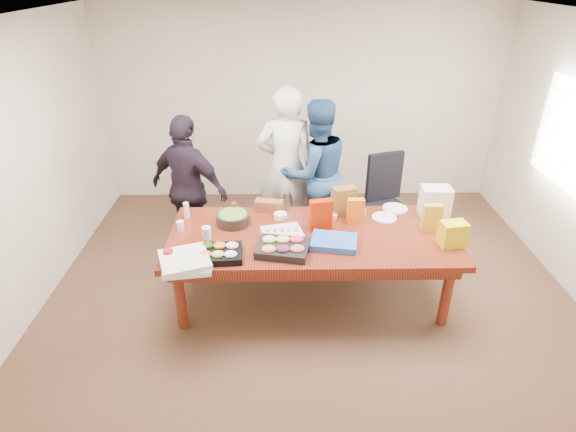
{
  "coord_description": "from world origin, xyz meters",
  "views": [
    {
      "loc": [
        -0.3,
        -3.94,
        3.07
      ],
      "look_at": [
        -0.23,
        0.1,
        0.9
      ],
      "focal_mm": 29.1,
      "sensor_mm": 36.0,
      "label": 1
    }
  ],
  "objects_px": {
    "salad_bowl": "(233,218)",
    "office_chair": "(385,206)",
    "person_center": "(286,167)",
    "conference_table": "(311,266)",
    "person_right": "(315,174)",
    "sheet_cake": "(282,234)"
  },
  "relations": [
    {
      "from": "salad_bowl",
      "to": "office_chair",
      "type": "bearing_deg",
      "value": 24.24
    },
    {
      "from": "office_chair",
      "to": "person_center",
      "type": "relative_size",
      "value": 0.56
    },
    {
      "from": "person_center",
      "to": "salad_bowl",
      "type": "xyz_separation_m",
      "value": [
        -0.55,
        -1.01,
        -0.15
      ]
    },
    {
      "from": "conference_table",
      "to": "office_chair",
      "type": "bearing_deg",
      "value": 47.01
    },
    {
      "from": "conference_table",
      "to": "person_right",
      "type": "bearing_deg",
      "value": 84.55
    },
    {
      "from": "office_chair",
      "to": "person_center",
      "type": "distance_m",
      "value": 1.28
    },
    {
      "from": "conference_table",
      "to": "sheet_cake",
      "type": "height_order",
      "value": "sheet_cake"
    },
    {
      "from": "office_chair",
      "to": "person_right",
      "type": "bearing_deg",
      "value": 151.48
    },
    {
      "from": "person_center",
      "to": "person_right",
      "type": "height_order",
      "value": "person_center"
    },
    {
      "from": "person_right",
      "to": "salad_bowl",
      "type": "relative_size",
      "value": 5.15
    },
    {
      "from": "salad_bowl",
      "to": "sheet_cake",
      "type": "bearing_deg",
      "value": -29.19
    },
    {
      "from": "person_right",
      "to": "sheet_cake",
      "type": "relative_size",
      "value": 4.72
    },
    {
      "from": "person_center",
      "to": "person_right",
      "type": "relative_size",
      "value": 1.07
    },
    {
      "from": "person_center",
      "to": "salad_bowl",
      "type": "relative_size",
      "value": 5.54
    },
    {
      "from": "person_center",
      "to": "salad_bowl",
      "type": "height_order",
      "value": "person_center"
    },
    {
      "from": "conference_table",
      "to": "person_right",
      "type": "relative_size",
      "value": 1.57
    },
    {
      "from": "conference_table",
      "to": "person_center",
      "type": "relative_size",
      "value": 1.46
    },
    {
      "from": "office_chair",
      "to": "salad_bowl",
      "type": "distance_m",
      "value": 1.93
    },
    {
      "from": "conference_table",
      "to": "office_chair",
      "type": "height_order",
      "value": "office_chair"
    },
    {
      "from": "person_center",
      "to": "salad_bowl",
      "type": "bearing_deg",
      "value": 58.65
    },
    {
      "from": "person_center",
      "to": "sheet_cake",
      "type": "height_order",
      "value": "person_center"
    },
    {
      "from": "person_center",
      "to": "sheet_cake",
      "type": "relative_size",
      "value": 5.08
    }
  ]
}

